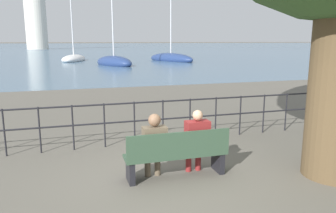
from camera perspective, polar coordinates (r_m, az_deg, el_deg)
The scene contains 10 objects.
ground_plane at distance 6.21m, azimuth 1.38°, elevation -12.01°, with size 1000.00×1000.00×0.00m, color #605B51.
harbor_water at distance 167.42m, azimuth -16.59°, elevation 10.11°, with size 600.00×300.00×0.01m.
park_bench at distance 5.99m, azimuth 1.59°, elevation -8.41°, with size 1.90×0.45×0.90m.
seated_person_left at distance 5.87m, azimuth -2.41°, elevation -6.38°, with size 0.42×0.35×1.21m.
seated_person_right at distance 6.12m, azimuth 4.99°, elevation -5.68°, with size 0.44×0.35×1.23m.
promenade_railing at distance 7.91m, azimuth -3.37°, elevation -1.57°, with size 12.08×0.04×1.05m.
sailboat_0 at distance 42.18m, azimuth -16.07°, elevation 7.99°, with size 4.06×7.13×9.68m.
sailboat_1 at distance 40.29m, azimuth 0.49°, elevation 8.38°, with size 4.78×7.71×11.37m.
sailboat_2 at distance 33.75m, azimuth -9.41°, elevation 7.66°, with size 4.16×6.06×11.33m.
harbor_lighthouse at distance 103.86m, azimuth -22.17°, elevation 15.45°, with size 5.90×5.90×24.17m.
Camera 1 is at (-1.80, -5.40, 2.47)m, focal length 35.00 mm.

